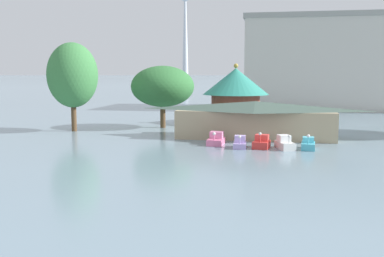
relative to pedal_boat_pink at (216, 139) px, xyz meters
The scene contains 11 objects.
pedal_boat_pink is the anchor object (origin of this frame).
pedal_boat_lavender 3.29m from the pedal_boat_pink, 34.22° to the right, with size 1.39×2.36×1.45m.
pedal_boat_red 5.14m from the pedal_boat_pink, 17.02° to the right, with size 1.88×2.52×1.76m.
pedal_boat_white 7.44m from the pedal_boat_pink, 12.28° to the right, with size 2.20×3.14×1.61m.
pedal_boat_cyan 9.72m from the pedal_boat_pink, ahead, with size 1.53×2.69×1.67m.
boathouse 7.23m from the pedal_boat_pink, 56.12° to the left, with size 19.79×7.19×4.37m.
green_roof_pavilion 21.19m from the pedal_boat_pink, 89.31° to the left, with size 10.04×10.04×9.07m.
shoreline_tree_tall_left 22.33m from the pedal_boat_pink, 159.72° to the left, with size 6.58×6.58×11.63m.
shoreline_tree_mid 17.01m from the pedal_boat_pink, 125.09° to the left, with size 8.82×8.82×8.67m.
background_building_block 55.71m from the pedal_boat_pink, 71.64° to the left, with size 35.34×19.23×19.31m.
distant_broadcast_tower 336.60m from the pedal_boat_pink, 101.90° to the left, with size 8.13×8.13×136.05m.
Camera 1 is at (10.56, -8.56, 7.86)m, focal length 42.19 mm.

